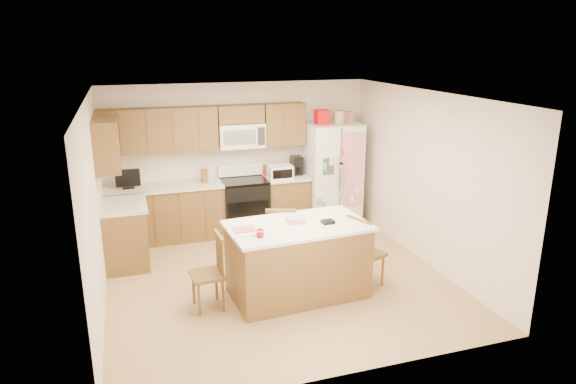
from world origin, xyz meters
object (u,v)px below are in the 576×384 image
object	(u,v)px
stove	(244,205)
windsor_chair_back	(281,242)
refrigerator	(332,173)
windsor_chair_left	(209,274)
windsor_chair_right	(365,253)
island	(298,259)

from	to	relation	value
stove	windsor_chair_back	distance (m)	1.79
refrigerator	windsor_chair_left	xyz separation A→B (m)	(-2.58, -2.38, -0.48)
stove	windsor_chair_right	distance (m)	2.70
island	windsor_chair_back	xyz separation A→B (m)	(-0.02, 0.66, -0.01)
refrigerator	windsor_chair_back	world-z (taller)	refrigerator
stove	island	world-z (taller)	stove
windsor_chair_left	windsor_chair_right	distance (m)	2.05
windsor_chair_left	island	bearing A→B (deg)	-0.06
windsor_chair_back	windsor_chair_right	bearing A→B (deg)	-36.96
stove	refrigerator	distance (m)	1.63
island	windsor_chair_back	bearing A→B (deg)	91.61
refrigerator	windsor_chair_right	bearing A→B (deg)	-102.22
refrigerator	windsor_chair_left	bearing A→B (deg)	-137.27
refrigerator	windsor_chair_back	size ratio (longest dim) A/B	2.04
stove	windsor_chair_right	world-z (taller)	stove
stove	windsor_chair_right	size ratio (longest dim) A/B	1.15
island	windsor_chair_back	world-z (taller)	island
refrigerator	windsor_chair_right	size ratio (longest dim) A/B	2.07
stove	windsor_chair_left	world-z (taller)	stove
island	stove	bearing A→B (deg)	92.90
windsor_chair_back	windsor_chair_left	bearing A→B (deg)	-149.45
refrigerator	island	world-z (taller)	refrigerator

